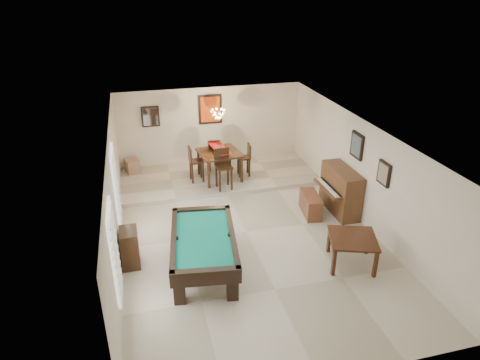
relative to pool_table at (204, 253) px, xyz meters
name	(u,v)px	position (x,y,z in m)	size (l,w,h in m)	color
ground_plane	(246,232)	(1.26, 1.23, -0.42)	(6.00, 9.00, 0.02)	beige
wall_back	(211,127)	(1.26, 5.73, 0.89)	(6.00, 0.04, 2.60)	silver
wall_front	(328,318)	(1.26, -3.27, 0.89)	(6.00, 0.04, 2.60)	silver
wall_left	(115,200)	(-1.74, 1.23, 0.89)	(0.04, 9.00, 2.60)	silver
wall_right	(362,172)	(4.26, 1.23, 0.89)	(0.04, 9.00, 2.60)	silver
ceiling	(247,132)	(1.26, 1.23, 2.19)	(6.00, 9.00, 0.04)	white
dining_step	(219,177)	(1.26, 4.48, -0.35)	(6.00, 2.50, 0.12)	beige
window_left_front	(114,252)	(-1.71, -0.97, 0.99)	(0.06, 1.00, 1.70)	white
window_left_rear	(116,184)	(-1.71, 1.83, 0.99)	(0.06, 1.00, 1.70)	white
pool_table	(204,253)	(0.00, 0.00, 0.00)	(1.33, 2.46, 0.82)	black
square_table	(351,251)	(3.14, -0.60, -0.07)	(0.99, 0.99, 0.68)	#34190D
upright_piano	(336,191)	(3.83, 1.65, 0.20)	(0.82, 1.46, 1.22)	brown
piano_bench	(311,204)	(3.16, 1.70, -0.13)	(0.39, 0.99, 0.55)	brown
apothecary_chest	(130,248)	(-1.52, 0.58, 0.02)	(0.38, 0.57, 0.86)	black
dining_table	(220,163)	(1.24, 4.24, 0.20)	(1.19, 1.19, 0.98)	black
flower_vase	(219,145)	(1.24, 4.24, 0.80)	(0.13, 0.13, 0.22)	#AF1C0F
dining_chair_south	(224,170)	(1.21, 3.52, 0.31)	(0.44, 0.44, 1.19)	black
dining_chair_north	(214,154)	(1.20, 4.94, 0.23)	(0.39, 0.39, 1.05)	black
dining_chair_west	(196,164)	(0.53, 4.24, 0.26)	(0.41, 0.41, 1.09)	black
dining_chair_east	(244,160)	(2.01, 4.29, 0.22)	(0.38, 0.38, 1.01)	black
corner_bench	(132,166)	(-1.35, 5.37, -0.08)	(0.38, 0.47, 0.42)	#A7765A
chandelier	(218,111)	(1.26, 4.43, 1.79)	(0.44, 0.44, 0.60)	#FFE5B2
back_painting	(210,109)	(1.26, 5.69, 1.49)	(0.75, 0.06, 0.95)	#D84C14
back_mirror	(150,117)	(-0.64, 5.69, 1.39)	(0.55, 0.06, 0.65)	white
right_picture_upper	(357,146)	(4.22, 1.53, 1.49)	(0.06, 0.55, 0.65)	slate
right_picture_lower	(384,173)	(4.22, 0.23, 1.29)	(0.06, 0.45, 0.55)	gray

